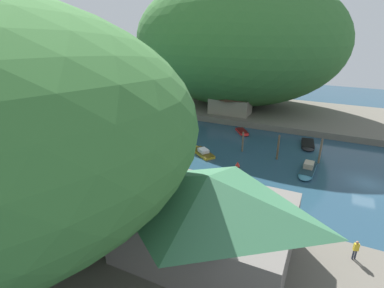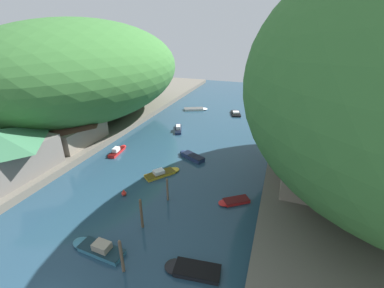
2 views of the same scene
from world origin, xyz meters
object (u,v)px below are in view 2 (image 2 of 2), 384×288
object	(u,v)px
boat_yellow_tender	(118,150)
person_on_quay	(30,171)
boat_far_upstream	(191,156)
boat_near_quay	(235,113)
channel_buoy_near	(124,193)
boathouse_shed	(74,129)
boat_open_rowboat	(197,109)
boat_cabin_cruiser	(163,173)
boat_moored_right	(178,128)
boat_red_skiff	(233,201)
boat_small_dinghy	(191,269)
right_bank_cottage	(300,169)
boat_navy_launch	(97,248)

from	to	relation	value
boat_yellow_tender	person_on_quay	size ratio (longest dim) A/B	2.99
boat_far_upstream	boat_near_quay	size ratio (longest dim) A/B	0.89
boat_far_upstream	boat_near_quay	xyz separation A→B (m)	(2.57, 25.96, -0.09)
boat_far_upstream	channel_buoy_near	world-z (taller)	channel_buoy_near
boathouse_shed	boat_yellow_tender	distance (m)	8.63
boat_far_upstream	boat_open_rowboat	size ratio (longest dim) A/B	0.81
boat_cabin_cruiser	boat_moored_right	bearing A→B (deg)	142.36
boat_red_skiff	person_on_quay	distance (m)	27.53
boat_red_skiff	boat_small_dinghy	size ratio (longest dim) A/B	0.77
boathouse_shed	boat_moored_right	size ratio (longest dim) A/B	1.74
boat_yellow_tender	boat_open_rowboat	world-z (taller)	boat_yellow_tender
boathouse_shed	boat_cabin_cruiser	xyz separation A→B (m)	(18.50, -3.29, -3.31)
boathouse_shed	channel_buoy_near	bearing A→B (deg)	-31.15
boat_yellow_tender	boat_open_rowboat	size ratio (longest dim) A/B	0.79
boat_moored_right	right_bank_cottage	bearing A→B (deg)	-56.00
boat_far_upstream	boat_near_quay	distance (m)	26.09
boat_near_quay	boat_red_skiff	bearing A→B (deg)	-97.14
boat_open_rowboat	person_on_quay	bearing A→B (deg)	-39.03
boathouse_shed	boat_small_dinghy	size ratio (longest dim) A/B	2.06
boathouse_shed	boat_red_skiff	size ratio (longest dim) A/B	2.68
boat_open_rowboat	boat_cabin_cruiser	bearing A→B (deg)	-14.89
boathouse_shed	boat_far_upstream	xyz separation A→B (m)	(20.51, 3.14, -3.25)
boat_small_dinghy	person_on_quay	xyz separation A→B (m)	(-25.40, 5.87, 1.83)
boat_navy_launch	boat_moored_right	bearing A→B (deg)	12.01
boat_cabin_cruiser	channel_buoy_near	world-z (taller)	channel_buoy_near
boat_open_rowboat	boat_far_upstream	bearing A→B (deg)	-8.32
channel_buoy_near	person_on_quay	world-z (taller)	person_on_quay
boat_far_upstream	boat_navy_launch	size ratio (longest dim) A/B	0.88
boat_small_dinghy	boat_near_quay	size ratio (longest dim) A/B	0.90
boat_cabin_cruiser	person_on_quay	bearing A→B (deg)	-115.43
boat_navy_launch	person_on_quay	size ratio (longest dim) A/B	3.47
boat_red_skiff	boat_yellow_tender	xyz separation A→B (m)	(-21.60, 7.25, 0.14)
right_bank_cottage	boat_cabin_cruiser	world-z (taller)	right_bank_cottage
boat_moored_right	boat_red_skiff	distance (m)	26.13
boat_open_rowboat	boat_navy_launch	bearing A→B (deg)	-17.88
boat_moored_right	boat_yellow_tender	size ratio (longest dim) A/B	1.23
boat_near_quay	boat_yellow_tender	xyz separation A→B (m)	(-15.13, -28.28, 0.08)
boat_near_quay	boat_open_rowboat	distance (m)	10.27
boat_small_dinghy	boat_yellow_tender	bearing A→B (deg)	40.66
boat_moored_right	boat_yellow_tender	xyz separation A→B (m)	(-5.75, -13.52, -0.01)
boathouse_shed	boat_red_skiff	bearing A→B (deg)	-12.30
boat_moored_right	boat_yellow_tender	world-z (taller)	boat_moored_right
boat_navy_launch	boat_far_upstream	bearing A→B (deg)	-1.60
boat_red_skiff	boat_yellow_tender	size ratio (longest dim) A/B	0.80
boat_open_rowboat	boat_red_skiff	bearing A→B (deg)	0.38
boat_far_upstream	boat_small_dinghy	bearing A→B (deg)	-132.97
boat_moored_right	boat_cabin_cruiser	bearing A→B (deg)	-96.49
boat_red_skiff	boat_moored_right	bearing A→B (deg)	1.78
boat_small_dinghy	right_bank_cottage	bearing A→B (deg)	-36.29
boat_far_upstream	person_on_quay	size ratio (longest dim) A/B	3.07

